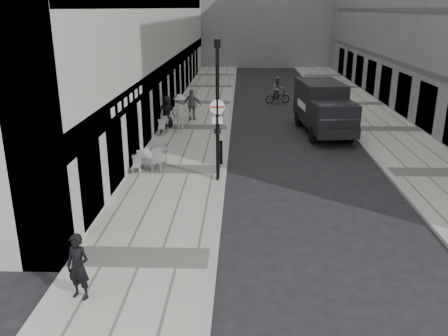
# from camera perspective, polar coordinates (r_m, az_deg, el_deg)

# --- Properties ---
(ground) EXTENTS (120.00, 120.00, 0.00)m
(ground) POSITION_cam_1_polar(r_m,az_deg,el_deg) (11.23, -2.16, -18.12)
(ground) COLOR black
(ground) RESTS_ON ground
(sidewalk) EXTENTS (4.00, 60.00, 0.12)m
(sidewalk) POSITION_cam_1_polar(r_m,az_deg,el_deg) (27.91, -3.54, 4.84)
(sidewalk) COLOR #A39C94
(sidewalk) RESTS_ON ground
(far_sidewalk) EXTENTS (4.00, 60.00, 0.12)m
(far_sidewalk) POSITION_cam_1_polar(r_m,az_deg,el_deg) (28.97, 18.73, 4.39)
(far_sidewalk) COLOR #A39C94
(far_sidewalk) RESTS_ON ground
(walking_man) EXTENTS (0.70, 0.57, 1.65)m
(walking_man) POSITION_cam_1_polar(r_m,az_deg,el_deg) (11.90, -17.13, -11.30)
(walking_man) COLOR black
(walking_man) RESTS_ON sidewalk
(sign_post) EXTENTS (0.58, 0.12, 3.38)m
(sign_post) POSITION_cam_1_polar(r_m,az_deg,el_deg) (18.53, -0.81, 4.84)
(sign_post) COLOR black
(sign_post) RESTS_ON sidewalk
(lamppost) EXTENTS (0.25, 0.25, 5.51)m
(lamppost) POSITION_cam_1_polar(r_m,az_deg,el_deg) (18.54, -0.79, 7.68)
(lamppost) COLOR black
(lamppost) RESTS_ON sidewalk
(bollard_near) EXTENTS (0.14, 0.14, 1.02)m
(bollard_near) POSITION_cam_1_polar(r_m,az_deg,el_deg) (20.99, -0.36, 1.80)
(bollard_near) COLOR black
(bollard_near) RESTS_ON sidewalk
(bollard_far) EXTENTS (0.12, 0.12, 0.93)m
(bollard_far) POSITION_cam_1_polar(r_m,az_deg,el_deg) (25.72, -0.88, 4.87)
(bollard_far) COLOR black
(bollard_far) RESTS_ON sidewalk
(panel_van) EXTENTS (2.77, 6.13, 2.80)m
(panel_van) POSITION_cam_1_polar(r_m,az_deg,el_deg) (27.19, 11.83, 7.38)
(panel_van) COLOR black
(panel_van) RESTS_ON ground
(cyclist) EXTENTS (1.93, 1.11, 1.97)m
(cyclist) POSITION_cam_1_polar(r_m,az_deg,el_deg) (35.64, 6.48, 8.96)
(cyclist) COLOR black
(cyclist) RESTS_ON ground
(pedestrian_a) EXTENTS (1.15, 0.56, 1.91)m
(pedestrian_a) POSITION_cam_1_polar(r_m,az_deg,el_deg) (29.47, -3.86, 7.60)
(pedestrian_a) COLOR slate
(pedestrian_a) RESTS_ON sidewalk
(pedestrian_b) EXTENTS (1.39, 0.95, 1.98)m
(pedestrian_b) POSITION_cam_1_polar(r_m,az_deg,el_deg) (27.37, -5.31, 6.77)
(pedestrian_b) COLOR #B2ADA5
(pedestrian_b) RESTS_ON sidewalk
(pedestrian_c) EXTENTS (0.98, 0.74, 1.81)m
(pedestrian_c) POSITION_cam_1_polar(r_m,az_deg,el_deg) (27.85, -6.89, 6.75)
(pedestrian_c) COLOR black
(pedestrian_c) RESTS_ON sidewalk
(cafe_table_near) EXTENTS (0.79, 1.79, 1.02)m
(cafe_table_near) POSITION_cam_1_polar(r_m,az_deg,el_deg) (20.71, -7.77, 1.41)
(cafe_table_near) COLOR #ABABAE
(cafe_table_near) RESTS_ON sidewalk
(cafe_table_mid) EXTENTS (0.68, 1.54, 0.88)m
(cafe_table_mid) POSITION_cam_1_polar(r_m,az_deg,el_deg) (26.55, -7.33, 5.12)
(cafe_table_mid) COLOR silver
(cafe_table_mid) RESTS_ON sidewalk
(cafe_table_far) EXTENTS (0.63, 1.41, 0.80)m
(cafe_table_far) POSITION_cam_1_polar(r_m,az_deg,el_deg) (20.41, -10.18, 0.71)
(cafe_table_far) COLOR silver
(cafe_table_far) RESTS_ON sidewalk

